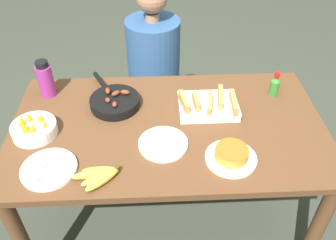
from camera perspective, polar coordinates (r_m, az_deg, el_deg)
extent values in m
plane|color=#383D33|center=(2.30, 0.00, -15.37)|extent=(14.00, 14.00, 0.00)
cube|color=brown|center=(1.73, 0.00, -1.20)|extent=(1.52, 0.86, 0.03)
cylinder|color=brown|center=(1.95, 22.55, -16.27)|extent=(0.07, 0.07, 0.74)
cylinder|color=brown|center=(2.35, -17.79, -2.78)|extent=(0.07, 0.07, 0.74)
cylinder|color=brown|center=(2.39, 16.60, -1.68)|extent=(0.07, 0.07, 0.74)
ellipsoid|color=gold|center=(1.52, -10.78, -7.94)|extent=(0.15, 0.03, 0.03)
ellipsoid|color=gold|center=(1.51, -11.53, -8.37)|extent=(0.20, 0.07, 0.04)
ellipsoid|color=gold|center=(1.49, -10.78, -8.94)|extent=(0.16, 0.11, 0.04)
ellipsoid|color=gold|center=(1.48, -10.45, -9.32)|extent=(0.15, 0.14, 0.04)
cylinder|color=#4C3819|center=(1.51, -8.15, -7.88)|extent=(0.02, 0.02, 0.04)
cube|color=silver|center=(1.80, 6.41, 2.23)|extent=(0.29, 0.21, 0.05)
cube|color=#ED8E4C|center=(1.74, 2.56, 2.87)|extent=(0.05, 0.14, 0.05)
cube|color=#ED8E4C|center=(1.75, 4.52, 2.93)|extent=(0.03, 0.12, 0.05)
cube|color=#ED8E4C|center=(1.76, 6.73, 2.76)|extent=(0.05, 0.16, 0.04)
cube|color=#ED8E4C|center=(1.79, 8.41, 3.59)|extent=(0.04, 0.16, 0.05)
cube|color=#ED8E4C|center=(1.78, 10.47, 2.85)|extent=(0.03, 0.16, 0.05)
cylinder|color=black|center=(1.85, -8.44, 2.31)|extent=(0.25, 0.25, 0.01)
cylinder|color=black|center=(1.83, -8.51, 2.95)|extent=(0.25, 0.25, 0.04)
cylinder|color=black|center=(1.99, -10.82, 6.22)|extent=(0.09, 0.16, 0.02)
ellipsoid|color=brown|center=(1.82, -8.36, 4.27)|extent=(0.06, 0.05, 0.03)
ellipsoid|color=brown|center=(1.83, -6.89, 4.45)|extent=(0.05, 0.04, 0.03)
ellipsoid|color=brown|center=(1.85, -9.64, 4.65)|extent=(0.03, 0.05, 0.02)
ellipsoid|color=brown|center=(1.79, -9.65, 3.16)|extent=(0.04, 0.04, 0.03)
ellipsoid|color=brown|center=(1.76, -8.54, 2.50)|extent=(0.03, 0.04, 0.02)
cylinder|color=white|center=(1.57, 10.04, -6.07)|extent=(0.22, 0.22, 0.02)
cylinder|color=gold|center=(1.55, 10.17, -5.29)|extent=(0.15, 0.15, 0.04)
cylinder|color=#9B601E|center=(1.53, 10.27, -4.67)|extent=(0.14, 0.14, 0.00)
cylinder|color=white|center=(1.59, -18.55, -7.45)|extent=(0.24, 0.24, 0.02)
cylinder|color=#B2B2B7|center=(1.57, -19.40, -7.72)|extent=(0.02, 0.12, 0.01)
cube|color=#B2B2B7|center=(1.62, -18.39, -5.59)|extent=(0.03, 0.05, 0.00)
cylinder|color=white|center=(1.61, -0.78, -3.84)|extent=(0.23, 0.23, 0.02)
cylinder|color=#B2B2B7|center=(1.58, -0.95, -4.37)|extent=(0.08, 0.09, 0.01)
cube|color=#B2B2B7|center=(1.62, -2.74, -2.92)|extent=(0.04, 0.05, 0.00)
cylinder|color=white|center=(1.77, -20.65, -1.41)|extent=(0.21, 0.21, 0.06)
cone|color=orange|center=(1.71, -19.22, -0.50)|extent=(0.03, 0.04, 0.05)
cone|color=orange|center=(1.76, -19.82, 0.34)|extent=(0.06, 0.06, 0.04)
cone|color=orange|center=(1.77, -21.44, 0.42)|extent=(0.04, 0.04, 0.06)
cone|color=orange|center=(1.76, -22.41, -0.07)|extent=(0.05, 0.05, 0.06)
cone|color=orange|center=(1.72, -22.13, -0.98)|extent=(0.07, 0.06, 0.07)
cone|color=orange|center=(1.70, -20.89, -1.13)|extent=(0.04, 0.04, 0.06)
cylinder|color=#992D89|center=(1.97, -18.98, 5.96)|extent=(0.08, 0.08, 0.17)
cylinder|color=black|center=(1.92, -19.62, 8.44)|extent=(0.06, 0.06, 0.03)
cylinder|color=#337F2D|center=(1.97, 16.67, 4.98)|extent=(0.05, 0.05, 0.09)
cone|color=#337F2D|center=(1.94, 16.97, 6.30)|extent=(0.05, 0.05, 0.02)
cylinder|color=red|center=(1.93, 17.12, 6.94)|extent=(0.03, 0.03, 0.03)
cube|color=black|center=(2.60, -2.05, 0.56)|extent=(0.37, 0.37, 0.48)
cylinder|color=#2D5184|center=(2.32, -2.34, 9.92)|extent=(0.34, 0.34, 0.51)
cylinder|color=#9E7051|center=(2.19, -2.54, 16.20)|extent=(0.08, 0.08, 0.05)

